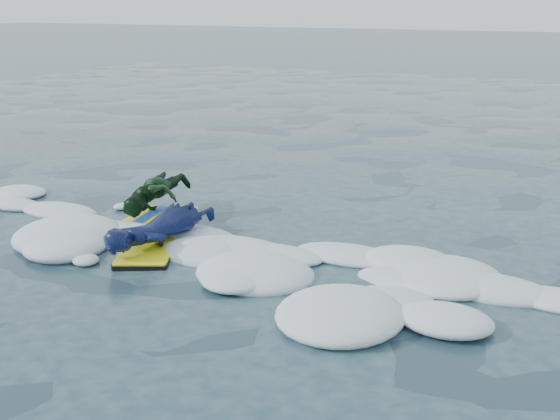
# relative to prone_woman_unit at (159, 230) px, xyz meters

# --- Properties ---
(ground) EXTENTS (120.00, 120.00, 0.00)m
(ground) POSITION_rel_prone_woman_unit_xyz_m (0.44, -1.11, -0.21)
(ground) COLOR #172E37
(ground) RESTS_ON ground
(foam_band) EXTENTS (12.00, 3.10, 0.30)m
(foam_band) POSITION_rel_prone_woman_unit_xyz_m (0.44, -0.08, -0.21)
(foam_band) COLOR white
(foam_band) RESTS_ON ground
(prone_woman_unit) EXTENTS (0.98, 1.69, 0.42)m
(prone_woman_unit) POSITION_rel_prone_woman_unit_xyz_m (0.00, 0.00, 0.00)
(prone_woman_unit) COLOR black
(prone_woman_unit) RESTS_ON ground
(prone_child_unit) EXTENTS (0.78, 1.37, 0.51)m
(prone_child_unit) POSITION_rel_prone_woman_unit_xyz_m (-0.72, 1.01, 0.05)
(prone_child_unit) COLOR black
(prone_child_unit) RESTS_ON ground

